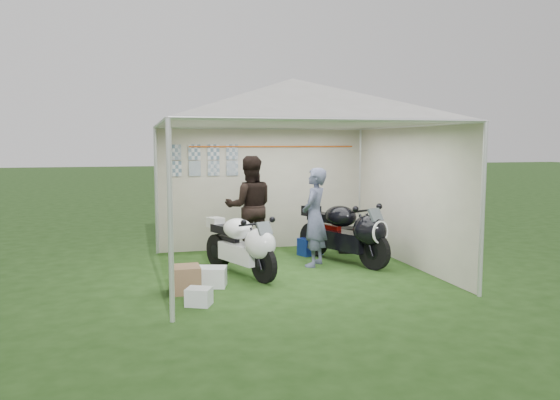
% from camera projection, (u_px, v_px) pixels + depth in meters
% --- Properties ---
extents(ground, '(80.00, 80.00, 0.00)m').
position_uv_depth(ground, '(292.00, 271.00, 8.63)').
color(ground, '#1D3B11').
rests_on(ground, ground).
extents(canopy_tent, '(5.66, 5.66, 3.00)m').
position_uv_depth(canopy_tent, '(292.00, 107.00, 8.39)').
color(canopy_tent, silver).
rests_on(canopy_tent, ground).
extents(motorcycle_white, '(0.92, 1.72, 0.90)m').
position_uv_depth(motorcycle_white, '(243.00, 243.00, 8.28)').
color(motorcycle_white, black).
rests_on(motorcycle_white, ground).
extents(motorcycle_black, '(1.06, 1.89, 0.99)m').
position_uv_depth(motorcycle_black, '(347.00, 231.00, 9.13)').
color(motorcycle_black, black).
rests_on(motorcycle_black, ground).
extents(paddock_stand, '(0.49, 0.41, 0.31)m').
position_uv_depth(paddock_stand, '(310.00, 246.00, 9.87)').
color(paddock_stand, blue).
rests_on(paddock_stand, ground).
extents(person_dark_jacket, '(0.94, 0.76, 1.80)m').
position_uv_depth(person_dark_jacket, '(250.00, 207.00, 9.61)').
color(person_dark_jacket, black).
rests_on(person_dark_jacket, ground).
extents(person_blue_jacket, '(0.67, 0.70, 1.62)m').
position_uv_depth(person_blue_jacket, '(315.00, 217.00, 8.93)').
color(person_blue_jacket, slate).
rests_on(person_blue_jacket, ground).
extents(equipment_box, '(0.55, 0.49, 0.46)m').
position_uv_depth(equipment_box, '(351.00, 240.00, 10.12)').
color(equipment_box, black).
rests_on(equipment_box, ground).
extents(crate_0, '(0.49, 0.43, 0.28)m').
position_uv_depth(crate_0, '(211.00, 277.00, 7.70)').
color(crate_0, silver).
rests_on(crate_0, ground).
extents(crate_1, '(0.40, 0.40, 0.36)m').
position_uv_depth(crate_1, '(185.00, 279.00, 7.40)').
color(crate_1, brown).
rests_on(crate_1, ground).
extents(crate_2, '(0.38, 0.35, 0.22)m').
position_uv_depth(crate_2, '(199.00, 297.00, 6.81)').
color(crate_2, silver).
rests_on(crate_2, ground).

